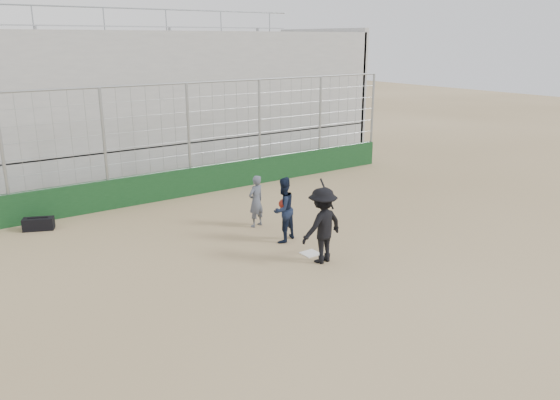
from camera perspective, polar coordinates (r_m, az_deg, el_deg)
ground at (r=14.52m, az=3.21°, el=-5.64°), size 90.00×90.00×0.00m
home_plate at (r=14.52m, az=3.21°, el=-5.60°), size 0.44×0.44×0.02m
backstop at (r=19.93m, az=-9.35°, el=3.21°), size 18.10×0.25×4.04m
bleachers at (r=24.11m, az=-14.87°, el=9.92°), size 20.25×6.70×6.98m
batter_at_plate at (r=13.73m, az=4.44°, el=-2.65°), size 1.34×0.87×2.08m
catcher_crouched at (r=15.17m, az=0.38°, el=-2.14°), size 1.09×0.98×1.23m
umpire at (r=16.38m, az=-2.51°, el=-0.39°), size 0.65×0.51×1.42m
equipment_bag at (r=17.73m, az=-23.92°, el=-2.30°), size 0.94×0.68×0.41m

